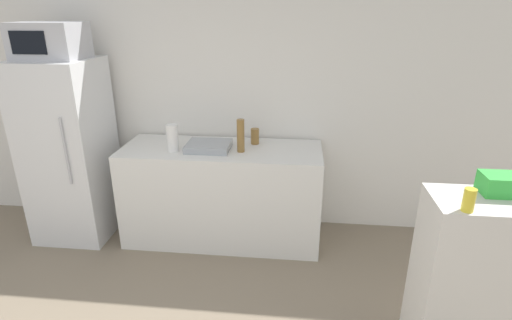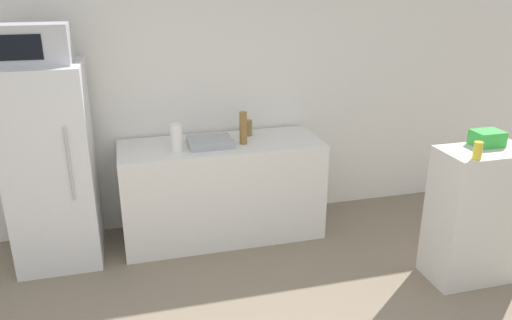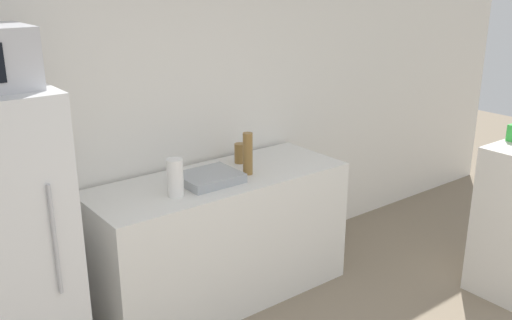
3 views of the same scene
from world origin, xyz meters
TOP-DOWN VIEW (x-y plane):
  - wall_back at (0.00, 2.87)m, footprint 8.00×0.06m
  - refrigerator at (-1.12, 2.43)m, footprint 0.66×0.68m
  - microwave at (-1.12, 2.43)m, footprint 0.54×0.42m
  - counter at (0.30, 2.48)m, footprint 1.80×0.67m
  - sink_basin at (0.19, 2.44)m, footprint 0.38×0.32m
  - bottle_tall at (0.49, 2.41)m, footprint 0.07×0.07m
  - bottle_short at (0.58, 2.64)m, footprint 0.08×0.08m
  - shelf_cabinet at (2.09, 1.28)m, footprint 0.69×0.40m
  - basket at (2.14, 1.37)m, footprint 0.22×0.17m
  - jar at (1.87, 1.13)m, footprint 0.06×0.06m
  - paper_towel_roll at (-0.11, 2.36)m, footprint 0.10×0.10m

SIDE VIEW (x-z plane):
  - counter at x=0.30m, z-range 0.00..0.91m
  - shelf_cabinet at x=2.09m, z-range 0.00..1.09m
  - refrigerator at x=-1.12m, z-range 0.00..1.68m
  - sink_basin at x=0.19m, z-range 0.91..0.97m
  - bottle_short at x=0.58m, z-range 0.91..1.05m
  - paper_towel_roll at x=-0.11m, z-range 0.91..1.14m
  - bottle_tall at x=0.49m, z-range 0.91..1.20m
  - basket at x=2.14m, z-range 1.09..1.20m
  - jar at x=1.87m, z-range 1.09..1.21m
  - wall_back at x=0.00m, z-range 0.00..2.60m
  - microwave at x=-1.12m, z-range 1.68..1.98m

